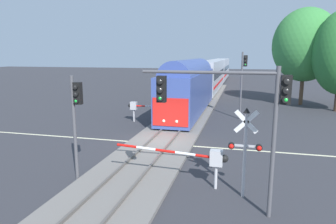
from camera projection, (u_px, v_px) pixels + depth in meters
The scene contains 11 objects.
ground_plane at pixel (161, 144), 20.26m from camera, with size 220.00×220.00×0.00m, color #333338.
road_centre_stripe at pixel (161, 144), 20.26m from camera, with size 44.00×0.20×0.01m.
railway_track at pixel (161, 142), 20.24m from camera, with size 4.40×80.00×0.32m.
commuter_train at pixel (211, 74), 49.80m from camera, with size 3.04×61.69×5.16m.
crossing_gate_near at pixel (205, 158), 13.36m from camera, with size 5.27×0.40×1.80m.
crossing_signal_mast at pixel (245, 144), 12.27m from camera, with size 1.36×0.44×3.86m.
crossing_gate_far at pixel (141, 107), 26.58m from camera, with size 6.03×0.40×1.80m.
traffic_signal_median at pixel (76, 112), 13.67m from camera, with size 0.53×0.38×5.03m.
traffic_signal_far_side at pixel (243, 75), 27.22m from camera, with size 0.53×0.38×6.19m.
traffic_signal_near_right at pixel (234, 104), 10.69m from camera, with size 5.31×0.38×5.57m.
oak_far_right at pixel (305, 45), 34.83m from camera, with size 7.41×7.41×11.27m.
Camera 1 is at (5.15, -18.80, 5.95)m, focal length 31.99 mm.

